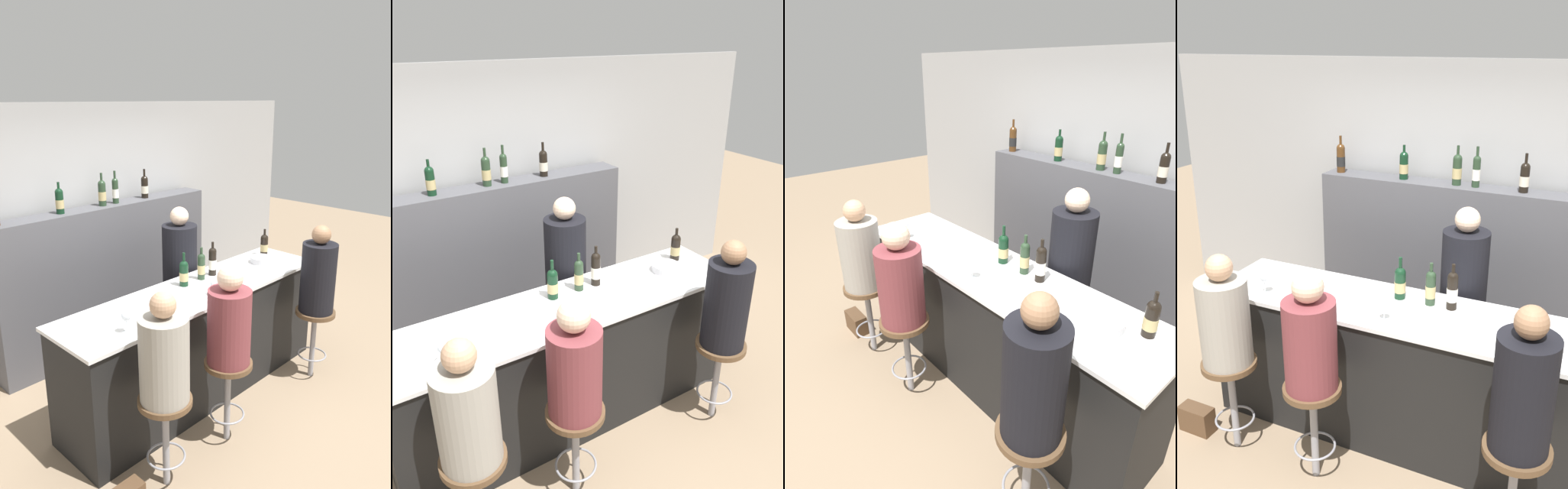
% 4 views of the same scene
% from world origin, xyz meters
% --- Properties ---
extents(ground_plane, '(16.00, 16.00, 0.00)m').
position_xyz_m(ground_plane, '(0.00, 0.00, 0.00)').
color(ground_plane, '#8C755B').
extents(wall_back, '(6.40, 0.05, 2.60)m').
position_xyz_m(wall_back, '(0.00, 1.89, 1.30)').
color(wall_back, '#9E9E9E').
rests_on(wall_back, ground_plane).
extents(bar_counter, '(2.76, 0.68, 1.03)m').
position_xyz_m(bar_counter, '(0.00, 0.32, 0.52)').
color(bar_counter, black).
rests_on(bar_counter, ground_plane).
extents(back_bar_cabinet, '(2.58, 0.28, 1.58)m').
position_xyz_m(back_bar_cabinet, '(0.00, 1.66, 0.79)').
color(back_bar_cabinet, '#4C4C51').
rests_on(back_bar_cabinet, ground_plane).
extents(wine_bottle_counter_0, '(0.08, 0.08, 0.31)m').
position_xyz_m(wine_bottle_counter_0, '(-0.05, 0.46, 1.15)').
color(wine_bottle_counter_0, black).
rests_on(wine_bottle_counter_0, bar_counter).
extents(wine_bottle_counter_1, '(0.07, 0.07, 0.31)m').
position_xyz_m(wine_bottle_counter_1, '(0.17, 0.46, 1.16)').
color(wine_bottle_counter_1, '#233823').
rests_on(wine_bottle_counter_1, bar_counter).
extents(wine_bottle_counter_2, '(0.08, 0.08, 0.32)m').
position_xyz_m(wine_bottle_counter_2, '(0.32, 0.46, 1.17)').
color(wine_bottle_counter_2, black).
rests_on(wine_bottle_counter_2, bar_counter).
extents(wine_bottle_counter_3, '(0.08, 0.08, 0.29)m').
position_xyz_m(wine_bottle_counter_3, '(1.14, 0.46, 1.15)').
color(wine_bottle_counter_3, black).
rests_on(wine_bottle_counter_3, bar_counter).
extents(wine_bottle_backbar_1, '(0.08, 0.08, 0.30)m').
position_xyz_m(wine_bottle_backbar_1, '(-0.53, 1.66, 1.70)').
color(wine_bottle_backbar_1, black).
rests_on(wine_bottle_backbar_1, back_bar_cabinet).
extents(wine_bottle_backbar_2, '(0.08, 0.08, 0.34)m').
position_xyz_m(wine_bottle_backbar_2, '(-0.04, 1.66, 1.71)').
color(wine_bottle_backbar_2, '#233823').
rests_on(wine_bottle_backbar_2, back_bar_cabinet).
extents(wine_bottle_backbar_3, '(0.07, 0.07, 0.34)m').
position_xyz_m(wine_bottle_backbar_3, '(0.13, 1.66, 1.71)').
color(wine_bottle_backbar_3, '#233823').
rests_on(wine_bottle_backbar_3, back_bar_cabinet).
extents(wine_bottle_backbar_4, '(0.08, 0.08, 0.32)m').
position_xyz_m(wine_bottle_backbar_4, '(0.52, 1.66, 1.70)').
color(wine_bottle_backbar_4, black).
rests_on(wine_bottle_backbar_4, back_bar_cabinet).
extents(wine_glass_0, '(0.07, 0.07, 0.16)m').
position_xyz_m(wine_glass_0, '(-0.96, 0.12, 1.15)').
color(wine_glass_0, silver).
rests_on(wine_glass_0, bar_counter).
extents(wine_glass_1, '(0.07, 0.07, 0.14)m').
position_xyz_m(wine_glass_1, '(-0.02, 0.12, 1.13)').
color(wine_glass_1, silver).
rests_on(wine_glass_1, bar_counter).
extents(metal_bowl, '(0.23, 0.23, 0.06)m').
position_xyz_m(metal_bowl, '(0.93, 0.34, 1.06)').
color(metal_bowl, '#B7B7BC').
rests_on(metal_bowl, bar_counter).
extents(bar_stool_left, '(0.38, 0.38, 0.70)m').
position_xyz_m(bar_stool_left, '(-0.98, -0.30, 0.55)').
color(bar_stool_left, gray).
rests_on(bar_stool_left, ground_plane).
extents(guest_seated_left, '(0.34, 0.34, 0.77)m').
position_xyz_m(guest_seated_left, '(-0.98, -0.30, 1.03)').
color(guest_seated_left, gray).
rests_on(guest_seated_left, bar_stool_left).
extents(bar_stool_middle, '(0.38, 0.38, 0.70)m').
position_xyz_m(bar_stool_middle, '(-0.33, -0.30, 0.55)').
color(bar_stool_middle, gray).
rests_on(bar_stool_middle, ground_plane).
extents(guest_seated_middle, '(0.33, 0.33, 0.78)m').
position_xyz_m(guest_seated_middle, '(-0.33, -0.30, 1.04)').
color(guest_seated_middle, brown).
rests_on(guest_seated_middle, bar_stool_middle).
extents(bar_stool_right, '(0.38, 0.38, 0.70)m').
position_xyz_m(bar_stool_right, '(0.95, -0.30, 0.55)').
color(bar_stool_right, gray).
rests_on(bar_stool_right, ground_plane).
extents(guest_seated_right, '(0.32, 0.32, 0.84)m').
position_xyz_m(guest_seated_right, '(0.95, -0.30, 1.06)').
color(guest_seated_right, black).
rests_on(guest_seated_right, bar_stool_right).
extents(bartender, '(0.35, 0.35, 1.63)m').
position_xyz_m(bartender, '(0.29, 0.87, 0.75)').
color(bartender, black).
rests_on(bartender, ground_plane).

